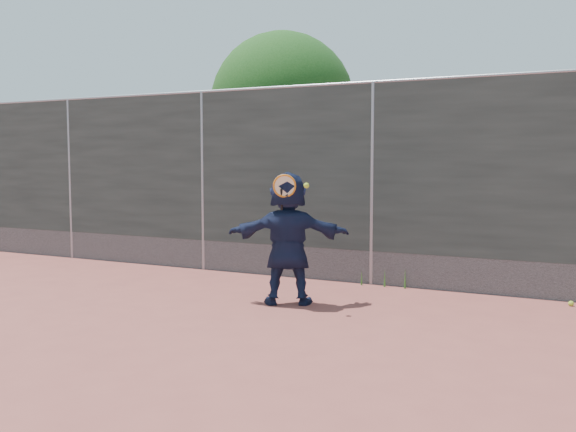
% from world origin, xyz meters
% --- Properties ---
extents(ground, '(80.00, 80.00, 0.00)m').
position_xyz_m(ground, '(0.00, 0.00, 0.00)').
color(ground, '#9E4C42').
rests_on(ground, ground).
extents(player, '(1.66, 1.10, 1.71)m').
position_xyz_m(player, '(-0.54, 1.76, 0.86)').
color(player, '#161F3E').
rests_on(player, ground).
extents(ball_ground, '(0.07, 0.07, 0.07)m').
position_xyz_m(ball_ground, '(2.77, 3.22, 0.03)').
color(ball_ground, '#ADD32F').
rests_on(ball_ground, ground).
extents(fence, '(20.00, 0.06, 3.03)m').
position_xyz_m(fence, '(-0.00, 3.50, 1.58)').
color(fence, '#38423D').
rests_on(fence, ground).
extents(swing_action, '(0.51, 0.20, 0.51)m').
position_xyz_m(swing_action, '(-0.46, 1.56, 1.52)').
color(swing_action, orange).
rests_on(swing_action, ground).
extents(tree_left, '(3.15, 3.00, 4.53)m').
position_xyz_m(tree_left, '(-2.85, 6.55, 2.94)').
color(tree_left, '#382314').
rests_on(tree_left, ground).
extents(weed_clump, '(0.68, 0.07, 0.30)m').
position_xyz_m(weed_clump, '(0.29, 3.38, 0.13)').
color(weed_clump, '#387226').
rests_on(weed_clump, ground).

